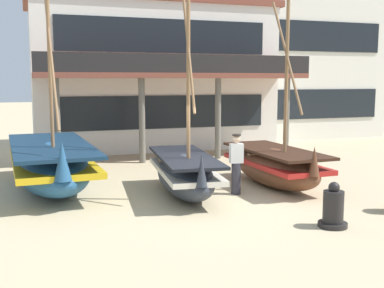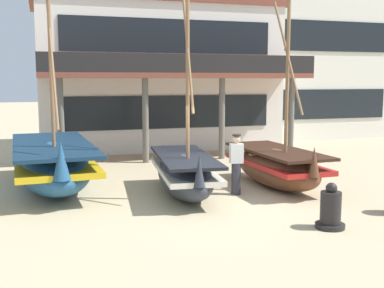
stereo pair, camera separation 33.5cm
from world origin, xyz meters
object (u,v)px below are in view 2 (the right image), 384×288
Objects in this scene: capstan_winch at (331,210)px; fishing_boat_near_left at (276,166)px; harbor_building_annex at (298,40)px; fishing_boat_centre_large at (53,163)px; harbor_building_main at (157,75)px; fishing_boat_far_right at (184,173)px; fisherman_by_hull at (236,165)px.

fishing_boat_near_left is at bearing 79.29° from capstan_winch.
harbor_building_annex is (7.98, 15.62, 4.94)m from capstan_winch.
fishing_boat_near_left is 0.75× the size of fishing_boat_centre_large.
harbor_building_annex reaches higher than harbor_building_main.
fishing_boat_centre_large is 1.27× the size of fishing_boat_far_right.
fisherman_by_hull is 0.16× the size of harbor_building_annex.
harbor_building_main is 8.88m from harbor_building_annex.
fishing_boat_far_right is 0.53× the size of harbor_building_annex.
fisherman_by_hull reaches higher than capstan_winch.
harbor_building_annex is at bearing 62.94° from capstan_winch.
fisherman_by_hull is (-1.49, -0.50, 0.20)m from fishing_boat_near_left.
fishing_boat_near_left is 3.20× the size of fisherman_by_hull.
fishing_boat_centre_large is 5.35m from fisherman_by_hull.
capstan_winch is at bearing -100.71° from fishing_boat_near_left.
fishing_boat_far_right is 0.50× the size of harbor_building_main.
fisherman_by_hull is 0.15× the size of harbor_building_main.
harbor_building_annex is (8.73, 12.19, 4.51)m from fisherman_by_hull.
harbor_building_annex is at bearing 54.39° from fisherman_by_hull.
fishing_boat_centre_large reaches higher than fishing_boat_far_right.
fishing_boat_far_right is at bearing -99.15° from harbor_building_main.
harbor_building_annex is at bearing 49.55° from fishing_boat_far_right.
fishing_boat_near_left is 0.48× the size of harbor_building_main.
fisherman_by_hull is at bearing -125.61° from harbor_building_annex.
harbor_building_main reaches higher than fisherman_by_hull.
fishing_boat_near_left reaches higher than capstan_winch.
capstan_winch is (2.16, -3.73, -0.24)m from fishing_boat_far_right.
fisherman_by_hull is (4.82, -2.33, 0.10)m from fishing_boat_centre_large.
fisherman_by_hull is 15.66m from harbor_building_annex.
harbor_building_main reaches higher than fishing_boat_near_left.
fishing_boat_centre_large is at bearing 154.14° from fisherman_by_hull.
harbor_building_annex reaches higher than fishing_boat_near_left.
fishing_boat_far_right is 3.35× the size of fisherman_by_hull.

